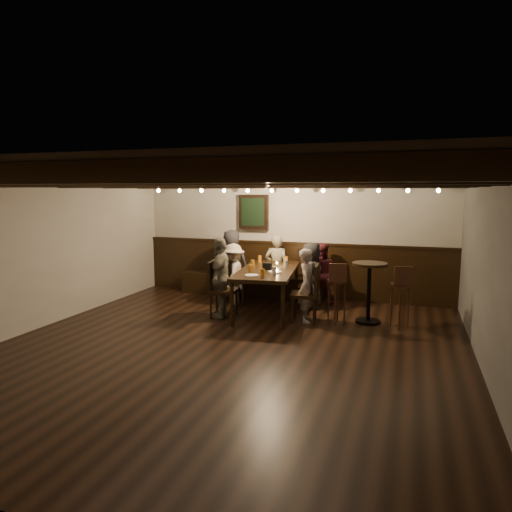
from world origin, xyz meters
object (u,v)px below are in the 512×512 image
at_px(person_bench_right, 321,273).
at_px(person_left_near, 233,274).
at_px(chair_right_near, 309,294).
at_px(person_bench_left, 232,264).
at_px(chair_right_far, 305,304).
at_px(bar_stool_right, 400,305).
at_px(dining_table, 268,273).
at_px(person_right_near, 311,276).
at_px(person_right_far, 307,285).
at_px(chair_left_near, 235,289).
at_px(high_top_table, 369,283).
at_px(person_bench_centre, 276,267).
at_px(bar_stool_left, 337,301).
at_px(person_left_far, 221,277).
at_px(chair_left_far, 223,300).

relative_size(person_bench_right, person_left_near, 1.00).
xyz_separation_m(chair_right_near, person_bench_left, (-1.66, 0.23, 0.45)).
distance_m(chair_right_far, bar_stool_right, 1.52).
xyz_separation_m(dining_table, person_bench_right, (0.77, 1.01, -0.14)).
distance_m(person_right_near, bar_stool_right, 1.80).
bearing_deg(person_right_near, person_right_far, -180.00).
distance_m(chair_left_near, high_top_table, 2.62).
bearing_deg(dining_table, person_bench_centre, 90.00).
height_order(person_right_far, bar_stool_right, person_right_far).
height_order(person_bench_centre, person_bench_right, person_bench_centre).
xyz_separation_m(chair_right_far, person_bench_left, (-1.79, 1.12, 0.41)).
relative_size(chair_right_far, person_bench_left, 0.69).
relative_size(person_left_near, person_right_far, 0.96).
bearing_deg(chair_right_far, bar_stool_left, -91.25).
bearing_deg(chair_left_near, chair_right_far, 58.02).
xyz_separation_m(person_right_near, high_top_table, (1.11, -0.63, 0.04)).
distance_m(person_bench_centre, high_top_table, 2.23).
bearing_deg(person_bench_centre, person_left_far, 63.43).
xyz_separation_m(person_bench_right, person_left_far, (-1.45, -1.56, 0.10)).
bearing_deg(person_left_near, chair_right_near, 90.00).
distance_m(chair_left_far, bar_stool_left, 1.96).
distance_m(chair_right_near, person_bench_right, 0.59).
relative_size(chair_right_near, bar_stool_right, 0.83).
relative_size(chair_left_near, bar_stool_left, 0.96).
bearing_deg(bar_stool_right, person_right_far, 170.11).
bearing_deg(person_right_near, chair_left_far, 121.46).
bearing_deg(person_bench_right, person_right_near, 71.57).
height_order(dining_table, person_bench_centre, person_bench_centre).
height_order(chair_right_near, person_left_far, person_left_far).
height_order(chair_left_near, bar_stool_right, bar_stool_right).
height_order(chair_left_near, person_left_near, person_left_near).
bearing_deg(person_right_far, chair_right_far, 90.00).
xyz_separation_m(person_left_far, bar_stool_left, (1.97, 0.26, -0.32)).
distance_m(chair_left_far, person_bench_right, 2.13).
xyz_separation_m(chair_right_near, chair_right_far, (0.12, -0.89, 0.04)).
bearing_deg(person_bench_centre, chair_right_near, 140.11).
distance_m(chair_right_near, bar_stool_right, 1.82).
height_order(chair_right_far, high_top_table, high_top_table).
distance_m(dining_table, person_right_near, 0.88).
bearing_deg(chair_right_near, chair_left_near, 90.00).
bearing_deg(person_left_near, chair_right_far, 58.53).
bearing_deg(chair_left_near, person_bench_centre, 129.77).
bearing_deg(chair_left_far, dining_table, 121.98).
height_order(person_left_far, person_right_far, person_left_far).
height_order(person_left_near, bar_stool_left, person_left_near).
bearing_deg(person_bench_right, person_right_far, 83.66).
distance_m(dining_table, person_left_far, 0.88).
bearing_deg(chair_right_far, person_bench_centre, 25.65).
bearing_deg(person_bench_centre, chair_left_far, 64.34).
relative_size(chair_right_near, person_bench_left, 0.60).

